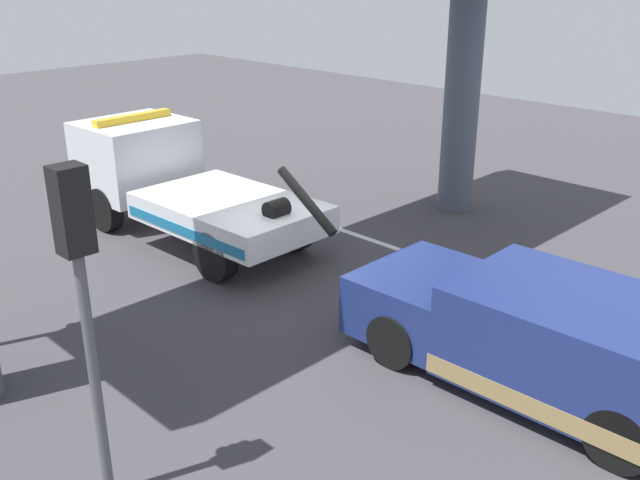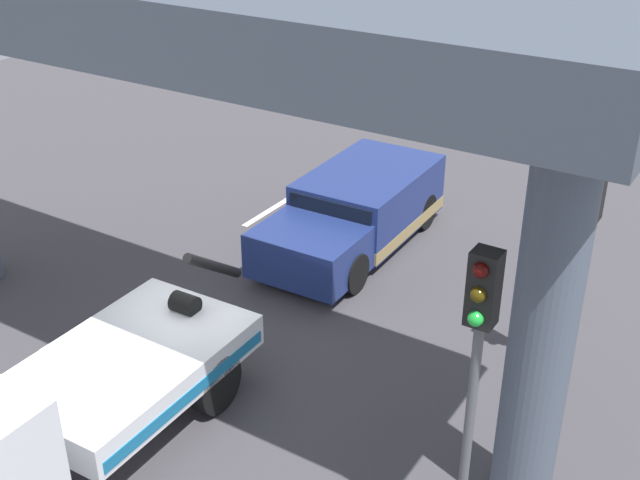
% 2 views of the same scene
% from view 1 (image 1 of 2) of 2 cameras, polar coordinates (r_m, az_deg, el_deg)
% --- Properties ---
extents(ground_plane, '(60.00, 40.00, 0.10)m').
position_cam_1_polar(ground_plane, '(13.81, -2.83, -3.19)').
color(ground_plane, '#423F44').
extents(lane_stripe_mid, '(2.60, 0.16, 0.01)m').
position_cam_1_polar(lane_stripe_mid, '(15.55, 4.42, -0.10)').
color(lane_stripe_mid, silver).
rests_on(lane_stripe_mid, ground).
extents(lane_stripe_east, '(2.60, 0.16, 0.01)m').
position_cam_1_polar(lane_stripe_east, '(19.74, -8.93, 4.43)').
color(lane_stripe_east, silver).
rests_on(lane_stripe_east, ground).
extents(tow_truck_white, '(7.28, 2.54, 2.46)m').
position_cam_1_polar(tow_truck_white, '(16.03, -11.67, 4.71)').
color(tow_truck_white, white).
rests_on(tow_truck_white, ground).
extents(towed_van_green, '(5.25, 2.32, 1.58)m').
position_cam_1_polar(towed_van_green, '(10.52, 17.37, -7.54)').
color(towed_van_green, navy).
rests_on(towed_van_green, ground).
extents(traffic_light_near, '(0.39, 0.32, 3.90)m').
position_cam_1_polar(traffic_light_near, '(7.55, -18.77, -1.97)').
color(traffic_light_near, '#515456').
rests_on(traffic_light_near, ground).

